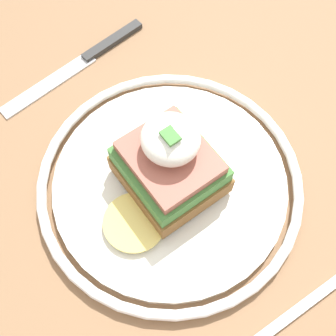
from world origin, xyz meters
TOP-DOWN VIEW (x-y plane):
  - ground_plane at (0.00, 0.00)m, footprint 6.00×6.00m
  - dining_table at (0.00, 0.00)m, footprint 0.87×0.73m
  - plate at (0.00, 0.03)m, footprint 0.27×0.27m
  - sandwich at (0.00, 0.03)m, footprint 0.10×0.13m
  - fork at (-0.16, 0.04)m, footprint 0.02×0.16m
  - knife at (0.19, 0.01)m, footprint 0.04×0.20m

SIDE VIEW (x-z plane):
  - ground_plane at x=0.00m, z-range 0.00..0.00m
  - dining_table at x=0.00m, z-range 0.23..0.96m
  - fork at x=-0.16m, z-range 0.72..0.73m
  - knife at x=0.19m, z-range 0.72..0.73m
  - plate at x=0.00m, z-range 0.72..0.74m
  - sandwich at x=0.00m, z-range 0.73..0.81m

